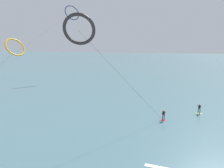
{
  "coord_description": "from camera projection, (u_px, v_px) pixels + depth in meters",
  "views": [
    {
      "loc": [
        5.69,
        -7.4,
        12.36
      ],
      "look_at": [
        0.0,
        20.3,
        6.45
      ],
      "focal_mm": 33.51,
      "sensor_mm": 36.0,
      "label": 1
    }
  ],
  "objects": [
    {
      "name": "sea_water",
      "position": [
        144.0,
        64.0,
        111.7
      ],
      "size": [
        400.0,
        200.0,
        0.08
      ],
      "primitive_type": "cube",
      "color": "#476B75",
      "rests_on": "ground"
    },
    {
      "name": "surfer_crimson",
      "position": [
        163.0,
        116.0,
        32.61
      ],
      "size": [
        1.4,
        0.7,
        1.7
      ],
      "rotation": [
        0.0,
        0.0,
        0.54
      ],
      "color": "red",
      "rests_on": "ground"
    },
    {
      "name": "surfer_lime",
      "position": [
        199.0,
        109.0,
        35.66
      ],
      "size": [
        1.4,
        0.61,
        1.7
      ],
      "rotation": [
        0.0,
        0.0,
        6.1
      ],
      "color": "#8CC62D",
      "rests_on": "ground"
    },
    {
      "name": "kite_navy",
      "position": [
        72.0,
        13.0,
        67.72
      ],
      "size": [
        4.87,
        55.81,
        23.62
      ],
      "rotation": [
        0.0,
        0.0,
        0.9
      ],
      "color": "navy",
      "rests_on": "ground"
    },
    {
      "name": "kite_charcoal",
      "position": [
        79.0,
        30.0,
        23.98
      ],
      "size": [
        12.38,
        9.55,
        15.45
      ],
      "rotation": [
        0.0,
        0.0,
        3.26
      ],
      "color": "black",
      "rests_on": "ground"
    },
    {
      "name": "kite_amber",
      "position": [
        15.0,
        47.0,
        44.8
      ],
      "size": [
        6.2,
        24.55,
        12.91
      ],
      "rotation": [
        0.0,
        0.0,
        1.21
      ],
      "color": "orange",
      "rests_on": "ground"
    }
  ]
}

